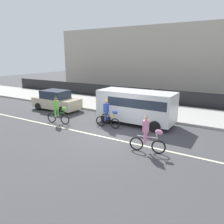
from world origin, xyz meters
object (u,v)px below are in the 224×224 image
at_px(parked_car_beige, 56,101).
at_px(pedestrian_onlooker, 152,99).
at_px(parked_van_white, 137,105).
at_px(parade_cyclist_lime, 58,111).
at_px(parade_cyclist_pink, 148,135).
at_px(parade_cyclist_cobalt, 108,115).

xyz_separation_m(parked_car_beige, pedestrian_onlooker, (6.95, 3.70, 0.23)).
xyz_separation_m(parked_van_white, pedestrian_onlooker, (-0.40, 3.79, -0.27)).
xyz_separation_m(parade_cyclist_lime, parked_van_white, (4.49, 2.64, 0.44)).
height_order(parade_cyclist_pink, parked_car_beige, parade_cyclist_pink).
distance_m(parade_cyclist_pink, pedestrian_onlooker, 8.04).
bearing_deg(parade_cyclist_cobalt, pedestrian_onlooker, 81.52).
bearing_deg(pedestrian_onlooker, parked_car_beige, -151.96).
relative_size(parade_cyclist_cobalt, parked_car_beige, 0.47).
distance_m(parade_cyclist_pink, parked_van_white, 4.45).
height_order(parade_cyclist_cobalt, parade_cyclist_pink, same).
bearing_deg(parade_cyclist_lime, parked_van_white, 30.48).
height_order(parked_car_beige, pedestrian_onlooker, pedestrian_onlooker).
bearing_deg(parade_cyclist_pink, parked_car_beige, 158.14).
distance_m(parade_cyclist_cobalt, parked_van_white, 2.11).
relative_size(parade_cyclist_cobalt, pedestrian_onlooker, 1.19).
height_order(parade_cyclist_cobalt, pedestrian_onlooker, parade_cyclist_cobalt).
height_order(parade_cyclist_cobalt, parked_van_white, parked_van_white).
bearing_deg(pedestrian_onlooker, parade_cyclist_lime, -122.44).
xyz_separation_m(parade_cyclist_cobalt, parade_cyclist_pink, (3.51, -2.12, 0.00)).
bearing_deg(parade_cyclist_pink, parade_cyclist_cobalt, 148.84).
bearing_deg(parade_cyclist_cobalt, parked_van_white, 53.90).
bearing_deg(parade_cyclist_lime, parade_cyclist_cobalt, 16.62).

